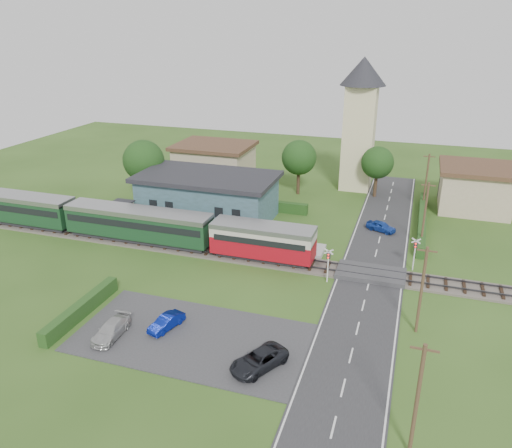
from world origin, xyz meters
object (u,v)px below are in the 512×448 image
(station_building, at_px, (208,196))
(church_tower, at_px, (360,115))
(train, at_px, (112,220))
(pedestrian_far, at_px, (153,219))
(equipment_hut, at_px, (122,213))
(house_east, at_px, (475,187))
(pedestrian_near, at_px, (258,233))
(crossing_signal_near, at_px, (328,260))
(crossing_signal_far, at_px, (415,249))
(car_on_road, at_px, (381,226))
(car_park_dark, at_px, (259,360))
(car_park_silver, at_px, (111,330))
(house_west, at_px, (214,162))
(car_park_blue, at_px, (166,322))

(station_building, xyz_separation_m, church_tower, (15.00, 17.01, 7.53))
(station_building, bearing_deg, train, -128.55)
(church_tower, bearing_deg, pedestrian_far, -130.58)
(equipment_hut, distance_m, church_tower, 33.48)
(station_building, xyz_separation_m, house_east, (30.00, 13.01, 0.10))
(church_tower, height_order, pedestrian_near, church_tower)
(pedestrian_near, bearing_deg, crossing_signal_near, 166.36)
(station_building, relative_size, crossing_signal_near, 4.88)
(house_east, distance_m, crossing_signal_far, 20.64)
(crossing_signal_near, xyz_separation_m, car_on_road, (3.51, 13.44, -1.53))
(car_park_dark, distance_m, pedestrian_near, 20.08)
(house_east, bearing_deg, crossing_signal_near, -119.13)
(pedestrian_near, bearing_deg, train, 32.59)
(train, relative_size, car_park_silver, 11.22)
(house_west, distance_m, pedestrian_far, 19.55)
(train, height_order, crossing_signal_far, train)
(train, height_order, pedestrian_far, train)
(equipment_hut, xyz_separation_m, pedestrian_far, (3.75, 0.32, -0.44))
(crossing_signal_near, distance_m, crossing_signal_far, 8.65)
(station_building, distance_m, car_park_dark, 28.69)
(car_park_blue, relative_size, pedestrian_far, 1.85)
(train, bearing_deg, house_west, 84.62)
(equipment_hut, height_order, church_tower, church_tower)
(house_west, relative_size, house_east, 1.23)
(train, distance_m, car_park_blue, 19.13)
(church_tower, distance_m, car_park_blue, 41.63)
(car_park_silver, bearing_deg, pedestrian_far, 108.46)
(car_park_silver, bearing_deg, crossing_signal_near, 42.80)
(house_east, xyz_separation_m, car_on_road, (-10.09, -10.97, -2.18))
(station_building, height_order, car_park_blue, station_building)
(station_building, relative_size, pedestrian_near, 8.69)
(equipment_hut, distance_m, house_west, 20.05)
(house_east, height_order, car_on_road, house_east)
(house_west, distance_m, house_east, 35.01)
(house_west, relative_size, pedestrian_far, 6.33)
(church_tower, bearing_deg, house_west, -171.47)
(car_on_road, bearing_deg, house_west, 87.37)
(house_east, bearing_deg, station_building, -156.56)
(church_tower, distance_m, pedestrian_near, 25.38)
(car_on_road, xyz_separation_m, car_park_blue, (-13.66, -24.58, -0.01))
(station_building, relative_size, car_on_road, 4.85)
(car_park_silver, relative_size, pedestrian_far, 2.26)
(train, distance_m, house_east, 43.20)
(crossing_signal_far, bearing_deg, house_east, 71.92)
(car_park_dark, bearing_deg, car_park_silver, -151.18)
(station_building, bearing_deg, church_tower, 48.59)
(car_park_dark, bearing_deg, station_building, 148.96)
(car_park_silver, bearing_deg, car_park_dark, -1.98)
(house_east, bearing_deg, train, -149.38)
(station_building, xyz_separation_m, car_park_dark, (14.31, -24.78, -2.02))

